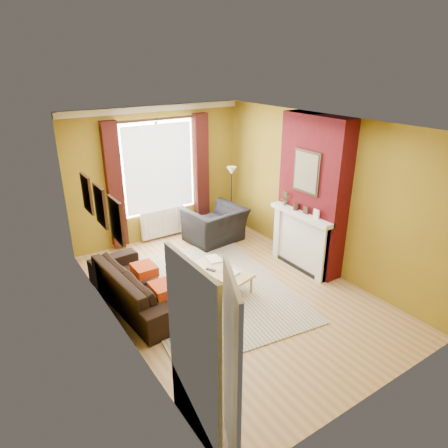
{
  "coord_description": "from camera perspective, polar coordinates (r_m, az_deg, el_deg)",
  "views": [
    {
      "loc": [
        -3.32,
        -4.76,
        3.65
      ],
      "look_at": [
        0.0,
        0.25,
        1.15
      ],
      "focal_mm": 32.0,
      "sensor_mm": 36.0,
      "label": 1
    }
  ],
  "objects": [
    {
      "name": "striped_rug",
      "position": [
        6.91,
        -1.83,
        -9.21
      ],
      "size": [
        2.8,
        3.59,
        0.02
      ],
      "rotation": [
        0.0,
        0.0,
        -0.13
      ],
      "color": "teal",
      "rests_on": "ground"
    },
    {
      "name": "coffee_table",
      "position": [
        6.77,
        -0.46,
        -6.83
      ],
      "size": [
        0.79,
        1.18,
        0.36
      ],
      "rotation": [
        0.0,
        0.0,
        0.25
      ],
      "color": "tan",
      "rests_on": "ground"
    },
    {
      "name": "sofa",
      "position": [
        6.56,
        -12.07,
        -8.49
      ],
      "size": [
        1.03,
        2.26,
        0.64
      ],
      "primitive_type": "imported",
      "rotation": [
        0.0,
        0.0,
        1.65
      ],
      "color": "black",
      "rests_on": "ground"
    },
    {
      "name": "room_walls",
      "position": [
        6.79,
        4.38,
        3.04
      ],
      "size": [
        3.82,
        5.54,
        2.83
      ],
      "color": "olive",
      "rests_on": "ground"
    },
    {
      "name": "tv_remote",
      "position": [
        6.74,
        -1.9,
        -6.53
      ],
      "size": [
        0.13,
        0.17,
        0.02
      ],
      "rotation": [
        0.0,
        0.0,
        0.49
      ],
      "color": "#262628",
      "rests_on": "coffee_table"
    },
    {
      "name": "wicker_stool",
      "position": [
        8.55,
        -3.79,
        -1.06
      ],
      "size": [
        0.46,
        0.46,
        0.45
      ],
      "rotation": [
        0.0,
        0.0,
        -0.34
      ],
      "color": "olive",
      "rests_on": "ground"
    },
    {
      "name": "mug",
      "position": [
        6.71,
        0.45,
        -6.28
      ],
      "size": [
        0.11,
        0.11,
        0.09
      ],
      "primitive_type": "imported",
      "rotation": [
        0.0,
        0.0,
        -0.05
      ],
      "color": "#999999",
      "rests_on": "coffee_table"
    },
    {
      "name": "book_a",
      "position": [
        6.6,
        0.5,
        -7.2
      ],
      "size": [
        0.25,
        0.3,
        0.02
      ],
      "primitive_type": "imported",
      "rotation": [
        0.0,
        0.0,
        0.27
      ],
      "color": "#999999",
      "rests_on": "coffee_table"
    },
    {
      "name": "armchair",
      "position": [
        8.49,
        -1.28,
        -0.12
      ],
      "size": [
        1.24,
        1.11,
        0.74
      ],
      "primitive_type": "imported",
      "rotation": [
        0.0,
        0.0,
        3.25
      ],
      "color": "black",
      "rests_on": "ground"
    },
    {
      "name": "book_b",
      "position": [
        7.03,
        -2.31,
        -5.21
      ],
      "size": [
        0.26,
        0.33,
        0.02
      ],
      "primitive_type": "imported",
      "rotation": [
        0.0,
        0.0,
        -0.13
      ],
      "color": "#999999",
      "rests_on": "coffee_table"
    },
    {
      "name": "ground",
      "position": [
        6.85,
        1.17,
        -9.59
      ],
      "size": [
        5.5,
        5.5,
        0.0
      ],
      "primitive_type": "plane",
      "color": "olive",
      "rests_on": "ground"
    },
    {
      "name": "floor_lamp",
      "position": [
        8.77,
        1.08,
        6.17
      ],
      "size": [
        0.22,
        0.22,
        1.48
      ],
      "rotation": [
        0.0,
        0.0,
        -0.0
      ],
      "color": "black",
      "rests_on": "ground"
    }
  ]
}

